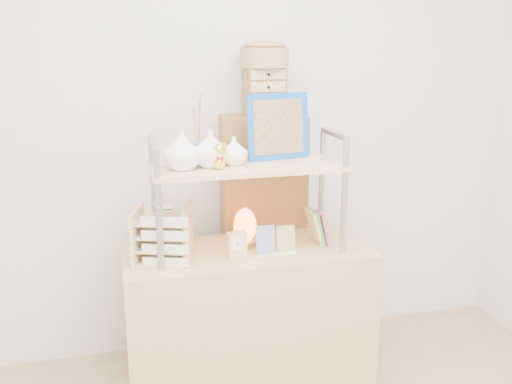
{
  "coord_description": "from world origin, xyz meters",
  "views": [
    {
      "loc": [
        -0.6,
        -1.33,
        1.75
      ],
      "look_at": [
        0.04,
        1.2,
        1.04
      ],
      "focal_mm": 40.0,
      "sensor_mm": 36.0,
      "label": 1
    }
  ],
  "objects_px": {
    "desk": "(248,319)",
    "letter_tray": "(163,238)",
    "salt_lamp": "(245,227)",
    "cabinet": "(263,236)"
  },
  "relations": [
    {
      "from": "cabinet",
      "to": "salt_lamp",
      "type": "distance_m",
      "value": 0.39
    },
    {
      "from": "desk",
      "to": "letter_tray",
      "type": "distance_m",
      "value": 0.64
    },
    {
      "from": "desk",
      "to": "cabinet",
      "type": "bearing_deg",
      "value": 64.86
    },
    {
      "from": "letter_tray",
      "to": "salt_lamp",
      "type": "relative_size",
      "value": 1.48
    },
    {
      "from": "desk",
      "to": "salt_lamp",
      "type": "bearing_deg",
      "value": 90.17
    },
    {
      "from": "letter_tray",
      "to": "salt_lamp",
      "type": "distance_m",
      "value": 0.42
    },
    {
      "from": "cabinet",
      "to": "salt_lamp",
      "type": "height_order",
      "value": "cabinet"
    },
    {
      "from": "cabinet",
      "to": "letter_tray",
      "type": "distance_m",
      "value": 0.74
    },
    {
      "from": "cabinet",
      "to": "desk",
      "type": "bearing_deg",
      "value": -110.84
    },
    {
      "from": "desk",
      "to": "letter_tray",
      "type": "xyz_separation_m",
      "value": [
        -0.41,
        -0.04,
        0.49
      ]
    }
  ]
}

